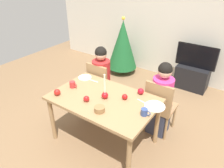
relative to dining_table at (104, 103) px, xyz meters
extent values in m
plane|color=brown|center=(0.00, 0.00, -0.67)|extent=(7.68, 7.68, 0.00)
cube|color=beige|center=(0.00, 2.60, 0.63)|extent=(6.40, 0.10, 2.60)
cube|color=#99754C|center=(0.00, 0.00, 0.06)|extent=(1.40, 0.90, 0.04)
cylinder|color=#99754C|center=(-0.64, -0.39, -0.31)|extent=(0.06, 0.06, 0.71)
cylinder|color=#99754C|center=(0.64, -0.39, -0.31)|extent=(0.06, 0.06, 0.71)
cylinder|color=#99754C|center=(-0.64, 0.39, -0.31)|extent=(0.06, 0.06, 0.71)
cylinder|color=#99754C|center=(0.64, 0.39, -0.31)|extent=(0.06, 0.06, 0.71)
cube|color=#99754C|center=(-0.52, 0.69, -0.24)|extent=(0.40, 0.40, 0.04)
cube|color=#99754C|center=(-0.52, 0.51, 0.01)|extent=(0.40, 0.04, 0.45)
cylinder|color=#99754C|center=(-0.35, 0.86, -0.46)|extent=(0.04, 0.04, 0.41)
cylinder|color=#99754C|center=(-0.69, 0.86, -0.46)|extent=(0.04, 0.04, 0.41)
cylinder|color=#99754C|center=(-0.35, 0.52, -0.46)|extent=(0.04, 0.04, 0.41)
cylinder|color=#99754C|center=(-0.69, 0.52, -0.46)|extent=(0.04, 0.04, 0.41)
cube|color=#99754C|center=(0.57, 0.69, -0.24)|extent=(0.40, 0.40, 0.04)
cube|color=#99754C|center=(0.57, 0.51, 0.01)|extent=(0.40, 0.04, 0.45)
cylinder|color=#99754C|center=(0.74, 0.86, -0.46)|extent=(0.04, 0.04, 0.41)
cylinder|color=#99754C|center=(0.40, 0.86, -0.46)|extent=(0.04, 0.04, 0.41)
cylinder|color=#99754C|center=(0.74, 0.52, -0.46)|extent=(0.04, 0.04, 0.41)
cylinder|color=#99754C|center=(0.40, 0.52, -0.46)|extent=(0.04, 0.04, 0.41)
cube|color=#33384C|center=(-0.52, 0.64, -0.44)|extent=(0.28, 0.28, 0.45)
cylinder|color=#AD2323|center=(-0.52, 0.64, 0.02)|extent=(0.30, 0.30, 0.48)
sphere|color=tan|center=(-0.52, 0.64, 0.38)|extent=(0.19, 0.19, 0.19)
sphere|color=black|center=(-0.52, 0.64, 0.41)|extent=(0.19, 0.19, 0.19)
cube|color=#33384C|center=(0.57, 0.64, -0.44)|extent=(0.28, 0.28, 0.45)
cylinder|color=#D1337A|center=(0.57, 0.64, 0.02)|extent=(0.30, 0.30, 0.48)
sphere|color=tan|center=(0.57, 0.64, 0.38)|extent=(0.19, 0.19, 0.19)
sphere|color=black|center=(0.57, 0.64, 0.41)|extent=(0.19, 0.19, 0.19)
cube|color=black|center=(0.59, 2.30, -0.43)|extent=(0.64, 0.40, 0.48)
cube|color=black|center=(0.59, 2.30, 0.04)|extent=(0.79, 0.04, 0.46)
cube|color=black|center=(0.59, 2.30, 0.04)|extent=(0.76, 0.05, 0.46)
cylinder|color=brown|center=(-1.02, 2.11, -0.60)|extent=(0.08, 0.08, 0.14)
cone|color=#195628|center=(-1.02, 2.11, 0.03)|extent=(0.69, 0.69, 1.11)
sphere|color=yellow|center=(-1.02, 2.11, 0.62)|extent=(0.08, 0.08, 0.08)
sphere|color=red|center=(0.02, 0.01, 0.13)|extent=(0.09, 0.09, 0.09)
cylinder|color=#EFE5C6|center=(0.02, 0.01, 0.30)|extent=(0.02, 0.02, 0.26)
cylinder|color=white|center=(-0.58, 0.29, 0.09)|extent=(0.20, 0.20, 0.01)
cylinder|color=white|center=(0.65, 0.21, 0.09)|extent=(0.26, 0.26, 0.01)
cylinder|color=#B72D2D|center=(-0.53, -0.03, 0.13)|extent=(0.09, 0.09, 0.09)
torus|color=#B72D2D|center=(-0.48, -0.03, 0.13)|extent=(0.06, 0.01, 0.06)
cylinder|color=#33477F|center=(0.61, -0.02, 0.13)|extent=(0.08, 0.08, 0.09)
torus|color=#33477F|center=(0.66, -0.02, 0.13)|extent=(0.06, 0.01, 0.06)
cube|color=silver|center=(-0.41, 0.29, 0.09)|extent=(0.18, 0.02, 0.01)
cube|color=silver|center=(0.48, 0.21, 0.09)|extent=(0.18, 0.05, 0.01)
cylinder|color=olive|center=(0.14, -0.26, 0.12)|extent=(0.13, 0.13, 0.07)
sphere|color=#B21423|center=(0.36, 0.37, 0.13)|extent=(0.09, 0.09, 0.09)
sphere|color=red|center=(-0.13, -0.19, 0.12)|extent=(0.08, 0.08, 0.08)
sphere|color=red|center=(-0.56, -0.30, 0.13)|extent=(0.09, 0.09, 0.09)
sphere|color=#B41414|center=(0.25, 0.13, 0.12)|extent=(0.08, 0.08, 0.08)
camera|label=1|loc=(1.42, -1.86, 1.63)|focal=33.76mm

